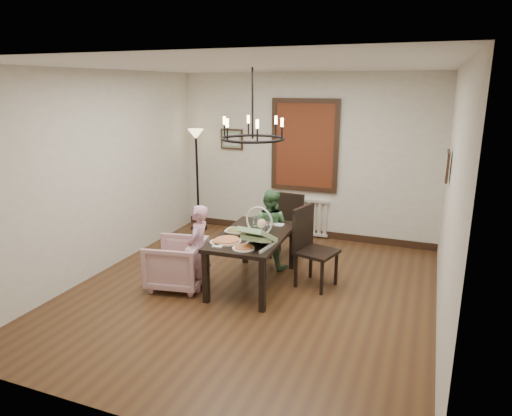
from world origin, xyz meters
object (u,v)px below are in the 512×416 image
Objects in this scene: chair_right at (317,248)px; floor_lamp at (197,181)px; armchair at (176,263)px; chair_far at (286,226)px; elderly_woman at (199,255)px; dining_table at (253,240)px; seated_man at (270,235)px; drinking_glass at (261,233)px; baby_bouncer at (258,233)px.

floor_lamp is at bearing 73.80° from chair_right.
armchair is (-1.72, -0.68, -0.22)m from chair_right.
chair_right is at bearing 101.59° from armchair.
chair_far is 1.67m from elderly_woman.
armchair is (-0.91, -0.43, -0.30)m from dining_table.
chair_far reaches higher than seated_man.
chair_right reaches higher than elderly_woman.
drinking_glass is 2.82m from floor_lamp.
seated_man reaches higher than elderly_woman.
baby_bouncer is at bearing 83.28° from elderly_woman.
drinking_glass is at bearing 134.26° from chair_right.
elderly_woman reaches higher than drinking_glass.
dining_table is at bearing -45.97° from floor_lamp.
elderly_woman is 0.91m from baby_bouncer.
elderly_woman is at bearing -148.29° from dining_table.
baby_bouncer reaches higher than dining_table.
elderly_woman is (-0.69, -1.53, -0.02)m from chair_far.
floor_lamp is (-1.99, 2.00, 0.13)m from drinking_glass.
baby_bouncer is (0.82, -0.00, 0.40)m from elderly_woman.
dining_table reaches higher than armchair.
seated_man is 1.88× the size of baby_bouncer.
seated_man is 1.15m from baby_bouncer.
armchair is 2.57m from floor_lamp.
drinking_glass is 0.08× the size of floor_lamp.
chair_right reaches higher than armchair.
baby_bouncer is 0.32m from drinking_glass.
chair_right is at bearing -45.61° from chair_far.
armchair is 0.74× the size of seated_man.
floor_lamp is (-1.93, 0.77, 0.41)m from chair_far.
chair_right reaches higher than drinking_glass.
baby_bouncer is 3.09m from floor_lamp.
dining_table is 1.42× the size of chair_right.
dining_table is 0.85× the size of floor_lamp.
chair_far is 1.86m from armchair.
chair_far is 0.91× the size of chair_right.
chair_right is 1.12× the size of seated_man.
drinking_glass is (1.07, 0.33, 0.45)m from armchair.
elderly_woman is 1.22m from seated_man.
dining_table is 0.84m from chair_right.
baby_bouncer is at bearing -48.14° from floor_lamp.
seated_man is 0.54× the size of floor_lamp.
seated_man is at bearing -33.90° from floor_lamp.
dining_table is at bearing 125.18° from baby_bouncer.
chair_far is 1.04× the size of elderly_woman.
seated_man is at bearing 107.68° from baby_bouncer.
elderly_woman is 2.65m from floor_lamp.
floor_lamp is (-2.06, 2.30, 0.03)m from baby_bouncer.
armchair is at bearing -162.93° from drinking_glass.
drinking_glass is (-0.65, -0.35, 0.24)m from chair_right.
baby_bouncer is (1.14, 0.03, 0.55)m from armchair.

